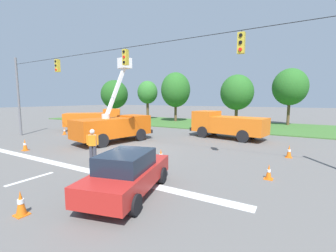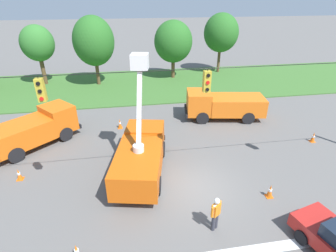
{
  "view_description": "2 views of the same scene",
  "coord_description": "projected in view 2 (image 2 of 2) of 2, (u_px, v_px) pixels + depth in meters",
  "views": [
    {
      "loc": [
        9.77,
        -11.17,
        3.38
      ],
      "look_at": [
        1.36,
        3.2,
        1.41
      ],
      "focal_mm": 24.0,
      "sensor_mm": 36.0,
      "label": 1
    },
    {
      "loc": [
        -3.37,
        -10.76,
        9.59
      ],
      "look_at": [
        -0.9,
        4.35,
        1.67
      ],
      "focal_mm": 28.0,
      "sensor_mm": 36.0,
      "label": 2
    }
  ],
  "objects": [
    {
      "name": "utility_truck_support_near",
      "position": [
        223.0,
        104.0,
        21.63
      ],
      "size": [
        6.73,
        3.34,
        2.33
      ],
      "color": "orange",
      "rests_on": "ground"
    },
    {
      "name": "traffic_cone_near_bucket",
      "position": [
        77.0,
        252.0,
        10.38
      ],
      "size": [
        0.36,
        0.36,
        0.78
      ],
      "color": "orange",
      "rests_on": "ground"
    },
    {
      "name": "tree_centre",
      "position": [
        94.0,
        41.0,
        27.78
      ],
      "size": [
        4.34,
        4.56,
        7.43
      ],
      "color": "brown",
      "rests_on": "ground"
    },
    {
      "name": "signal_gantry",
      "position": [
        203.0,
        114.0,
        12.29
      ],
      "size": [
        26.2,
        0.33,
        7.2
      ],
      "color": "slate",
      "rests_on": "ground"
    },
    {
      "name": "traffic_cone_foreground_left",
      "position": [
        19.0,
        174.0,
        14.81
      ],
      "size": [
        0.36,
        0.36,
        0.71
      ],
      "color": "orange",
      "rests_on": "ground"
    },
    {
      "name": "ground_plane",
      "position": [
        197.0,
        188.0,
        14.32
      ],
      "size": [
        200.0,
        200.0,
        0.0
      ],
      "primitive_type": "plane",
      "color": "#605E5B"
    },
    {
      "name": "road_worker",
      "position": [
        216.0,
        212.0,
        11.42
      ],
      "size": [
        0.55,
        0.43,
        1.77
      ],
      "color": "#383842",
      "rests_on": "ground"
    },
    {
      "name": "traffic_cone_far_left",
      "position": [
        313.0,
        137.0,
        18.54
      ],
      "size": [
        0.36,
        0.36,
        0.75
      ],
      "color": "orange",
      "rests_on": "ground"
    },
    {
      "name": "utility_truck_bucket_lift",
      "position": [
        141.0,
        153.0,
        14.95
      ],
      "size": [
        3.65,
        6.62,
        6.69
      ],
      "color": "#D6560F",
      "rests_on": "ground"
    },
    {
      "name": "tree_west",
      "position": [
        37.0,
        44.0,
        28.02
      ],
      "size": [
        3.53,
        3.05,
        6.51
      ],
      "color": "brown",
      "rests_on": "ground"
    },
    {
      "name": "tree_far_east",
      "position": [
        221.0,
        33.0,
        32.27
      ],
      "size": [
        4.23,
        4.39,
        7.31
      ],
      "color": "brown",
      "rests_on": "ground"
    },
    {
      "name": "traffic_cone_mid_right",
      "position": [
        270.0,
        191.0,
        13.53
      ],
      "size": [
        0.36,
        0.36,
        0.78
      ],
      "color": "orange",
      "rests_on": "ground"
    },
    {
      "name": "traffic_cone_lane_edge_a",
      "position": [
        120.0,
        124.0,
        20.37
      ],
      "size": [
        0.36,
        0.36,
        0.78
      ],
      "color": "orange",
      "rests_on": "ground"
    },
    {
      "name": "grass_verge",
      "position": [
        157.0,
        84.0,
        30.07
      ],
      "size": [
        56.0,
        12.0,
        0.1
      ],
      "primitive_type": "cube",
      "color": "#3D6B2D",
      "rests_on": "ground"
    },
    {
      "name": "tree_east",
      "position": [
        173.0,
        42.0,
        30.33
      ],
      "size": [
        4.42,
        4.33,
        6.74
      ],
      "color": "brown",
      "rests_on": "ground"
    },
    {
      "name": "utility_truck_support_far",
      "position": [
        34.0,
        129.0,
        17.79
      ],
      "size": [
        6.05,
        5.71,
        2.33
      ],
      "color": "orange",
      "rests_on": "ground"
    }
  ]
}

